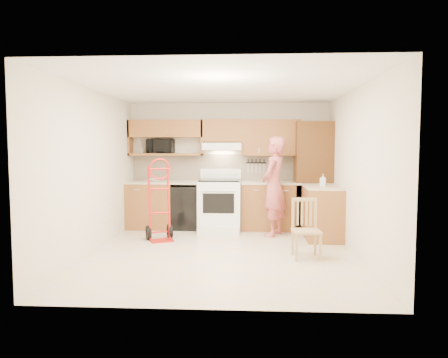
# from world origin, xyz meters

# --- Properties ---
(floor) EXTENTS (4.00, 4.50, 0.02)m
(floor) POSITION_xyz_m (0.00, 0.00, -0.01)
(floor) COLOR beige
(floor) RESTS_ON ground
(ceiling) EXTENTS (4.00, 4.50, 0.02)m
(ceiling) POSITION_xyz_m (0.00, 0.00, 2.51)
(ceiling) COLOR white
(ceiling) RESTS_ON ground
(wall_back) EXTENTS (4.00, 0.02, 2.50)m
(wall_back) POSITION_xyz_m (0.00, 2.26, 1.25)
(wall_back) COLOR beige
(wall_back) RESTS_ON ground
(wall_front) EXTENTS (4.00, 0.02, 2.50)m
(wall_front) POSITION_xyz_m (0.00, -2.26, 1.25)
(wall_front) COLOR beige
(wall_front) RESTS_ON ground
(wall_left) EXTENTS (0.02, 4.50, 2.50)m
(wall_left) POSITION_xyz_m (-2.01, 0.00, 1.25)
(wall_left) COLOR beige
(wall_left) RESTS_ON ground
(wall_right) EXTENTS (0.02, 4.50, 2.50)m
(wall_right) POSITION_xyz_m (2.01, 0.00, 1.25)
(wall_right) COLOR beige
(wall_right) RESTS_ON ground
(backsplash) EXTENTS (3.92, 0.03, 0.55)m
(backsplash) POSITION_xyz_m (0.00, 2.23, 1.20)
(backsplash) COLOR beige
(backsplash) RESTS_ON wall_back
(lower_cab_left) EXTENTS (0.90, 0.60, 0.90)m
(lower_cab_left) POSITION_xyz_m (-1.55, 1.95, 0.45)
(lower_cab_left) COLOR brown
(lower_cab_left) RESTS_ON ground
(dishwasher) EXTENTS (0.60, 0.60, 0.85)m
(dishwasher) POSITION_xyz_m (-0.80, 1.95, 0.42)
(dishwasher) COLOR black
(dishwasher) RESTS_ON ground
(lower_cab_right) EXTENTS (1.14, 0.60, 0.90)m
(lower_cab_right) POSITION_xyz_m (0.83, 1.95, 0.45)
(lower_cab_right) COLOR brown
(lower_cab_right) RESTS_ON ground
(countertop_left) EXTENTS (1.50, 0.63, 0.04)m
(countertop_left) POSITION_xyz_m (-1.25, 1.95, 0.92)
(countertop_left) COLOR beige
(countertop_left) RESTS_ON lower_cab_left
(countertop_right) EXTENTS (1.14, 0.63, 0.04)m
(countertop_right) POSITION_xyz_m (0.83, 1.95, 0.92)
(countertop_right) COLOR beige
(countertop_right) RESTS_ON lower_cab_right
(cab_return_right) EXTENTS (0.60, 1.00, 0.90)m
(cab_return_right) POSITION_xyz_m (1.70, 1.15, 0.45)
(cab_return_right) COLOR brown
(cab_return_right) RESTS_ON ground
(countertop_return) EXTENTS (0.63, 1.00, 0.04)m
(countertop_return) POSITION_xyz_m (1.70, 1.15, 0.92)
(countertop_return) COLOR beige
(countertop_return) RESTS_ON cab_return_right
(pantry_tall) EXTENTS (0.70, 0.60, 2.10)m
(pantry_tall) POSITION_xyz_m (1.65, 1.95, 1.05)
(pantry_tall) COLOR #4F2D15
(pantry_tall) RESTS_ON ground
(upper_cab_left) EXTENTS (1.50, 0.33, 0.34)m
(upper_cab_left) POSITION_xyz_m (-1.25, 2.08, 1.98)
(upper_cab_left) COLOR brown
(upper_cab_left) RESTS_ON wall_back
(upper_shelf_mw) EXTENTS (1.50, 0.33, 0.04)m
(upper_shelf_mw) POSITION_xyz_m (-1.25, 2.08, 1.47)
(upper_shelf_mw) COLOR brown
(upper_shelf_mw) RESTS_ON wall_back
(upper_cab_center) EXTENTS (0.76, 0.33, 0.44)m
(upper_cab_center) POSITION_xyz_m (-0.12, 2.08, 1.94)
(upper_cab_center) COLOR brown
(upper_cab_center) RESTS_ON wall_back
(upper_cab_right) EXTENTS (1.14, 0.33, 0.70)m
(upper_cab_right) POSITION_xyz_m (0.83, 2.08, 1.80)
(upper_cab_right) COLOR brown
(upper_cab_right) RESTS_ON wall_back
(range_hood) EXTENTS (0.76, 0.46, 0.14)m
(range_hood) POSITION_xyz_m (-0.12, 2.02, 1.63)
(range_hood) COLOR white
(range_hood) RESTS_ON wall_back
(knife_strip) EXTENTS (0.40, 0.05, 0.29)m
(knife_strip) POSITION_xyz_m (0.55, 2.21, 1.24)
(knife_strip) COLOR black
(knife_strip) RESTS_ON backsplash
(microwave) EXTENTS (0.53, 0.37, 0.29)m
(microwave) POSITION_xyz_m (-1.36, 2.08, 1.63)
(microwave) COLOR black
(microwave) RESTS_ON upper_shelf_mw
(range) EXTENTS (0.80, 1.06, 1.18)m
(range) POSITION_xyz_m (-0.15, 1.67, 0.59)
(range) COLOR white
(range) RESTS_ON ground
(person) EXTENTS (0.64, 0.77, 1.81)m
(person) POSITION_xyz_m (0.86, 1.35, 0.90)
(person) COLOR #BC5655
(person) RESTS_ON ground
(hand_truck) EXTENTS (0.65, 0.63, 1.29)m
(hand_truck) POSITION_xyz_m (-1.12, 0.84, 0.64)
(hand_truck) COLOR red
(hand_truck) RESTS_ON ground
(dining_chair) EXTENTS (0.41, 0.45, 0.87)m
(dining_chair) POSITION_xyz_m (1.24, -0.22, 0.43)
(dining_chair) COLOR tan
(dining_chair) RESTS_ON ground
(soap_bottle) EXTENTS (0.12, 0.12, 0.21)m
(soap_bottle) POSITION_xyz_m (1.70, 1.12, 1.05)
(soap_bottle) COLOR white
(soap_bottle) RESTS_ON countertop_return
(bowl) EXTENTS (0.27, 0.27, 0.06)m
(bowl) POSITION_xyz_m (-1.46, 1.95, 0.97)
(bowl) COLOR white
(bowl) RESTS_ON countertop_left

